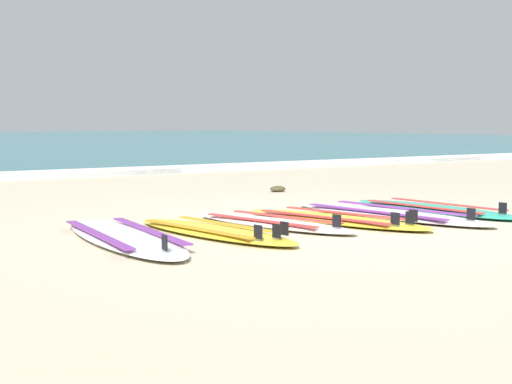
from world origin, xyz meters
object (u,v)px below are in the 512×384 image
surfboard_3 (335,219)px  surfboard_5 (434,209)px  surfboard_0 (123,237)px  surfboard_2 (273,223)px  surfboard_4 (388,214)px  surfboard_1 (214,231)px

surfboard_3 → surfboard_5: 1.47m
surfboard_0 → surfboard_3: size_ratio=1.12×
surfboard_0 → surfboard_2: 1.53m
surfboard_5 → surfboard_3: bearing=-178.0°
surfboard_4 → surfboard_5: 0.72m
surfboard_0 → surfboard_1: (0.78, -0.15, 0.00)m
surfboard_0 → surfboard_5: bearing=-1.1°
surfboard_0 → surfboard_4: same height
surfboard_3 → surfboard_4: size_ratio=0.87×
surfboard_1 → surfboard_5: same height
surfboard_1 → surfboard_0: bearing=169.2°
surfboard_1 → surfboard_3: bearing=1.1°
surfboard_1 → surfboard_3: 1.40m
surfboard_3 → surfboard_5: (1.47, 0.05, -0.00)m
surfboard_0 → surfboard_1: bearing=-10.8°
surfboard_4 → surfboard_1: bearing=-178.7°
surfboard_2 → surfboard_4: 1.41m
surfboard_2 → surfboard_4: bearing=-4.0°
surfboard_1 → surfboard_3: size_ratio=0.94×
surfboard_2 → surfboard_4: size_ratio=0.77×
surfboard_0 → surfboard_4: 2.93m
surfboard_1 → surfboard_3: (1.40, 0.03, -0.00)m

